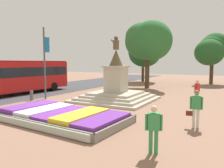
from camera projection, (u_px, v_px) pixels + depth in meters
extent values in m
plane|color=#8C6651|center=(66.00, 112.00, 13.22)|extent=(90.76, 90.76, 0.00)
cube|color=#38281C|center=(63.00, 118.00, 11.29)|extent=(6.69, 3.70, 0.34)
cube|color=gray|center=(35.00, 125.00, 9.84)|extent=(6.71, 0.48, 0.38)
cube|color=gray|center=(84.00, 111.00, 12.74)|extent=(6.71, 0.48, 0.38)
cube|color=gray|center=(22.00, 110.00, 13.03)|extent=(0.30, 3.53, 0.38)
cube|color=gray|center=(118.00, 127.00, 9.55)|extent=(0.30, 3.53, 0.38)
cube|color=#72339E|center=(31.00, 107.00, 12.60)|extent=(1.44, 3.20, 0.25)
cube|color=white|center=(46.00, 110.00, 11.93)|extent=(1.44, 3.20, 0.20)
cube|color=#72339E|center=(63.00, 113.00, 11.27)|extent=(1.44, 3.20, 0.14)
cube|color=yellow|center=(81.00, 115.00, 10.60)|extent=(1.44, 3.20, 0.24)
cube|color=#72339E|center=(103.00, 119.00, 9.94)|extent=(1.44, 3.20, 0.17)
cube|color=#B2BCAD|center=(34.00, 126.00, 9.80)|extent=(6.38, 0.56, 0.31)
cube|color=#B3A994|center=(116.00, 99.00, 17.44)|extent=(5.72, 5.72, 0.17)
cube|color=#B4AA95|center=(116.00, 97.00, 17.42)|extent=(4.99, 4.99, 0.17)
cube|color=#B2A893|center=(116.00, 95.00, 17.41)|extent=(4.27, 4.27, 0.17)
cube|color=#B4A995|center=(116.00, 93.00, 17.39)|extent=(3.55, 3.55, 0.17)
cube|color=#B2A893|center=(116.00, 80.00, 17.29)|extent=(1.45, 1.45, 1.95)
cube|color=#B2A893|center=(116.00, 67.00, 17.18)|extent=(1.72, 1.72, 0.12)
cone|color=brown|center=(116.00, 58.00, 17.12)|extent=(1.09, 1.09, 1.26)
cylinder|color=brown|center=(116.00, 45.00, 17.02)|extent=(0.47, 0.47, 0.73)
sphere|color=brown|center=(116.00, 38.00, 16.96)|extent=(0.32, 0.32, 0.32)
cylinder|color=brown|center=(114.00, 43.00, 16.78)|extent=(0.22, 0.63, 0.47)
cylinder|color=#4C5156|center=(45.00, 64.00, 17.85)|extent=(0.14, 0.14, 5.85)
cube|color=#1972B2|center=(47.00, 45.00, 17.97)|extent=(0.03, 0.51, 1.23)
cylinder|color=#4C5156|center=(47.00, 37.00, 17.91)|extent=(0.05, 0.65, 0.03)
cube|color=red|center=(15.00, 76.00, 20.49)|extent=(2.98, 11.57, 2.73)
cube|color=black|center=(15.00, 72.00, 20.45)|extent=(2.99, 11.22, 0.87)
cube|color=#9F1414|center=(14.00, 61.00, 20.35)|extent=(2.92, 11.34, 0.10)
cylinder|color=black|center=(39.00, 85.00, 24.38)|extent=(0.32, 0.91, 0.90)
cylinder|color=black|center=(54.00, 87.00, 23.20)|extent=(0.32, 0.91, 0.90)
cylinder|color=beige|center=(198.00, 119.00, 10.02)|extent=(0.13, 0.13, 0.88)
cylinder|color=beige|center=(194.00, 118.00, 10.08)|extent=(0.13, 0.13, 0.88)
cube|color=#338C4C|center=(196.00, 102.00, 9.98)|extent=(0.41, 0.28, 0.63)
cylinder|color=#338C4C|center=(202.00, 103.00, 9.90)|extent=(0.09, 0.09, 0.59)
cylinder|color=#338C4C|center=(191.00, 103.00, 10.06)|extent=(0.09, 0.09, 0.59)
sphere|color=#8C664C|center=(197.00, 92.00, 9.93)|extent=(0.23, 0.23, 0.23)
cube|color=#591E19|center=(189.00, 113.00, 10.13)|extent=(0.29, 0.16, 0.22)
cylinder|color=#338C4C|center=(151.00, 142.00, 7.18)|extent=(0.13, 0.13, 0.81)
cylinder|color=#338C4C|center=(156.00, 142.00, 7.16)|extent=(0.13, 0.13, 0.81)
cube|color=#338C4C|center=(154.00, 121.00, 7.11)|extent=(0.43, 0.35, 0.57)
cylinder|color=#338C4C|center=(146.00, 122.00, 7.14)|extent=(0.09, 0.09, 0.54)
cylinder|color=#338C4C|center=(161.00, 123.00, 7.08)|extent=(0.09, 0.09, 0.54)
sphere|color=beige|center=(154.00, 109.00, 7.07)|extent=(0.21, 0.21, 0.21)
cylinder|color=#338C4C|center=(198.00, 97.00, 16.27)|extent=(0.13, 0.13, 0.86)
cylinder|color=#338C4C|center=(196.00, 97.00, 16.17)|extent=(0.13, 0.13, 0.86)
cube|color=red|center=(197.00, 87.00, 16.14)|extent=(0.36, 0.44, 0.61)
cylinder|color=red|center=(199.00, 88.00, 16.29)|extent=(0.09, 0.09, 0.58)
cylinder|color=red|center=(195.00, 88.00, 16.01)|extent=(0.09, 0.09, 0.58)
sphere|color=tan|center=(197.00, 81.00, 16.10)|extent=(0.22, 0.22, 0.22)
cylinder|color=#4C5156|center=(31.00, 96.00, 17.09)|extent=(0.12, 0.12, 0.72)
sphere|color=#4C5156|center=(30.00, 91.00, 17.05)|extent=(0.13, 0.13, 0.13)
cylinder|color=slate|center=(32.00, 96.00, 17.38)|extent=(0.15, 0.15, 0.65)
sphere|color=slate|center=(32.00, 92.00, 17.34)|extent=(0.17, 0.17, 0.17)
cylinder|color=#4C3823|center=(147.00, 73.00, 25.78)|extent=(0.53, 0.53, 3.44)
ellipsoid|color=#306A34|center=(143.00, 37.00, 25.44)|extent=(4.03, 4.18, 3.31)
ellipsoid|color=#2C6E30|center=(146.00, 41.00, 26.16)|extent=(5.04, 4.80, 4.51)
ellipsoid|color=#2C6931|center=(152.00, 41.00, 24.50)|extent=(4.61, 4.54, 4.48)
cylinder|color=#4C3823|center=(211.00, 74.00, 30.39)|extent=(0.49, 0.49, 2.94)
ellipsoid|color=#225825|center=(215.00, 46.00, 30.78)|extent=(3.78, 3.96, 3.66)
ellipsoid|color=#265A29|center=(209.00, 52.00, 29.80)|extent=(3.89, 4.22, 3.60)
ellipsoid|color=#215D29|center=(213.00, 48.00, 30.57)|extent=(3.86, 4.16, 3.63)
cylinder|color=#4C3823|center=(143.00, 74.00, 34.37)|extent=(0.42, 0.42, 2.29)
ellipsoid|color=#20582B|center=(145.00, 49.00, 34.13)|extent=(4.07, 3.47, 3.58)
ellipsoid|color=#245B2C|center=(145.00, 55.00, 34.07)|extent=(4.81, 5.12, 3.85)
ellipsoid|color=#255825|center=(144.00, 51.00, 32.93)|extent=(4.68, 4.62, 4.06)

